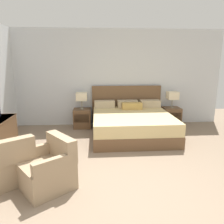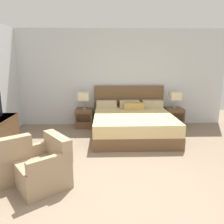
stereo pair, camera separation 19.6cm
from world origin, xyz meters
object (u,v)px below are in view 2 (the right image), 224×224
at_px(table_lamp_left, 84,96).
at_px(armchair_companion, 45,168).
at_px(nightstand_right, 174,117).
at_px(bed, 133,123).
at_px(armchair_by_window, 6,163).
at_px(table_lamp_right, 175,96).
at_px(nightstand_left, 84,118).

xyz_separation_m(table_lamp_left, armchair_companion, (-0.32, -3.04, -0.61)).
distance_m(nightstand_right, table_lamp_left, 2.68).
bearing_deg(bed, table_lamp_left, 150.63).
xyz_separation_m(bed, armchair_by_window, (-2.28, -2.12, -0.03)).
relative_size(nightstand_right, table_lamp_right, 1.14).
relative_size(bed, armchair_by_window, 2.20).
distance_m(table_lamp_left, table_lamp_right, 2.61).
bearing_deg(armchair_companion, nightstand_right, 46.10).
bearing_deg(armchair_by_window, armchair_companion, -16.29).
xyz_separation_m(nightstand_left, armchair_companion, (-0.32, -3.04, 0.02)).
height_order(nightstand_left, armchair_companion, armchair_companion).
bearing_deg(table_lamp_right, armchair_by_window, -141.50).
xyz_separation_m(table_lamp_right, armchair_by_window, (-3.59, -2.85, -0.61)).
xyz_separation_m(bed, armchair_companion, (-1.63, -2.31, -0.03)).
bearing_deg(nightstand_left, armchair_by_window, -108.96).
bearing_deg(table_lamp_right, nightstand_right, -90.00).
bearing_deg(table_lamp_left, bed, -29.37).
relative_size(bed, armchair_companion, 2.19).
distance_m(bed, nightstand_right, 1.49).
distance_m(nightstand_right, armchair_companion, 4.22).
relative_size(table_lamp_left, armchair_companion, 0.49).
height_order(nightstand_right, table_lamp_right, table_lamp_right).
height_order(bed, table_lamp_left, bed).
bearing_deg(table_lamp_left, table_lamp_right, 0.00).
bearing_deg(table_lamp_right, table_lamp_left, 180.00).
relative_size(bed, table_lamp_right, 4.48).
distance_m(bed, table_lamp_right, 1.60).
height_order(armchair_by_window, armchair_companion, same).
height_order(nightstand_left, nightstand_right, same).
distance_m(bed, armchair_by_window, 3.11).
bearing_deg(armchair_companion, table_lamp_left, 83.96).
xyz_separation_m(table_lamp_left, armchair_by_window, (-0.98, -2.85, -0.61)).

